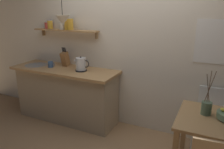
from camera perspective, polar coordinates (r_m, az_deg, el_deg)
name	(u,v)px	position (r m, az deg, el deg)	size (l,w,h in m)	color
ground_plane	(111,142)	(3.37, -0.33, -17.03)	(14.00, 14.00, 0.00)	#A87F56
back_wall	(142,45)	(3.37, 7.72, 7.67)	(6.80, 0.11, 2.70)	silver
kitchen_counter	(67,94)	(3.87, -11.69, -4.91)	(1.83, 0.63, 0.92)	tan
wall_shelf	(62,27)	(3.84, -12.71, 11.90)	(1.20, 0.20, 0.32)	tan
dining_table	(216,131)	(2.68, 25.31, -13.00)	(0.81, 0.77, 0.75)	tan
dining_chair_far	(209,117)	(3.24, 23.88, -10.03)	(0.38, 0.43, 0.87)	white
twig_vase	(206,107)	(2.66, 23.27, -7.84)	(0.11, 0.11, 0.50)	#567056
electric_kettle	(81,64)	(3.50, -8.03, 2.59)	(0.27, 0.18, 0.24)	black
knife_block	(65,59)	(3.84, -12.07, 4.05)	(0.10, 0.17, 0.33)	#9E6B3D
coffee_mug_by_sink	(51,64)	(3.84, -15.61, 2.53)	(0.13, 0.08, 0.10)	#3D5B89
pendant_lamp	(63,20)	(3.42, -12.66, 13.61)	(0.22, 0.22, 0.48)	black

